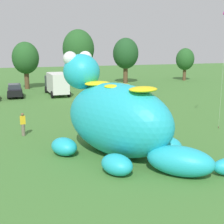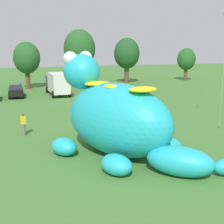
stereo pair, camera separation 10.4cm
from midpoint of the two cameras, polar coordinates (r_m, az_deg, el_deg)
The scene contains 11 objects.
ground_plane at distance 18.93m, azimuth 1.57°, elevation -7.87°, with size 160.00×160.00×0.00m, color #427533.
giant_inflatable_creature at distance 18.43m, azimuth 1.23°, elevation -1.15°, with size 9.61×10.42×6.13m.
car_black at distance 41.24m, azimuth -17.27°, elevation 3.81°, with size 1.97×4.11×1.72m.
box_truck at distance 41.73m, azimuth -9.95°, elevation 5.29°, with size 2.59×6.49×2.95m.
tree_mid_left at distance 48.62m, azimuth -15.41°, elevation 9.55°, with size 3.96×3.96×7.03m.
tree_centre_left at distance 51.09m, azimuth -5.96°, elevation 11.49°, with size 5.08×5.08×9.02m.
tree_centre at distance 53.90m, azimuth 2.81°, elevation 10.69°, with size 4.37×4.37×7.76m.
tree_centre_right at distance 59.91m, azimuth 13.62°, elevation 9.42°, with size 3.37×3.37×5.99m.
spectator_near_inflatable at distance 30.83m, azimuth -2.43°, elevation 1.65°, with size 0.38×0.26×1.71m.
spectator_mid_field at distance 23.45m, azimuth -15.94°, elevation -2.21°, with size 0.38×0.26×1.71m.
spectator_wandering at distance 25.33m, azimuth -2.65°, elevation -0.69°, with size 0.38×0.26×1.71m.
Camera 2 is at (-6.08, -16.71, 6.51)m, focal length 49.51 mm.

